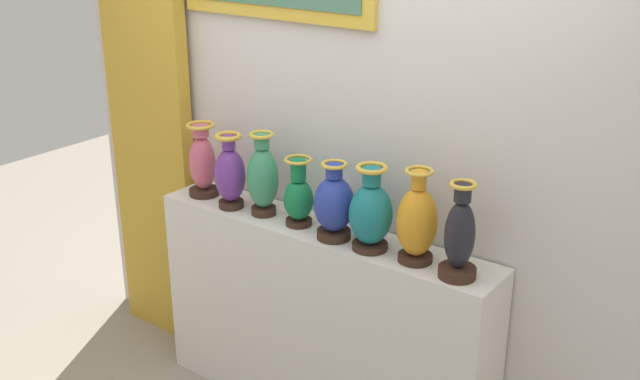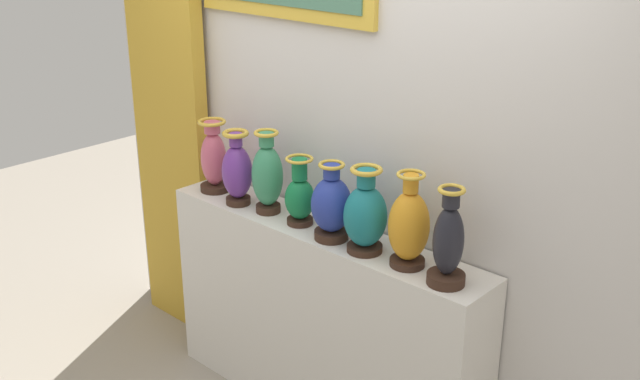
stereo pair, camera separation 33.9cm
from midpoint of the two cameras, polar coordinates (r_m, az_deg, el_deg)
display_shelf at (r=3.70m, az=-2.66°, el=-10.10°), size 1.76×0.30×1.01m
back_wall at (r=3.49m, az=-0.87°, el=3.77°), size 3.37×0.14×2.70m
curtain_gold at (r=4.28m, az=-14.86°, el=4.04°), size 0.57×0.08×2.42m
vase_rose at (r=3.86m, az=-11.35°, el=2.01°), size 0.15×0.15×0.38m
vase_violet at (r=3.68m, az=-9.44°, el=1.16°), size 0.15×0.15×0.37m
vase_jade at (r=3.57m, az=-7.05°, el=0.92°), size 0.15×0.15×0.41m
vase_emerald at (r=3.46m, az=-4.44°, el=-0.56°), size 0.14×0.14×0.32m
vase_cobalt at (r=3.30m, az=-1.87°, el=-1.19°), size 0.18×0.18×0.36m
vase_teal at (r=3.20m, az=0.82°, el=-1.80°), size 0.19×0.19×0.38m
vase_amber at (r=3.09m, az=4.22°, el=-2.49°), size 0.17×0.17×0.41m
vase_onyx at (r=2.98m, az=7.29°, el=-3.63°), size 0.15×0.15×0.40m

